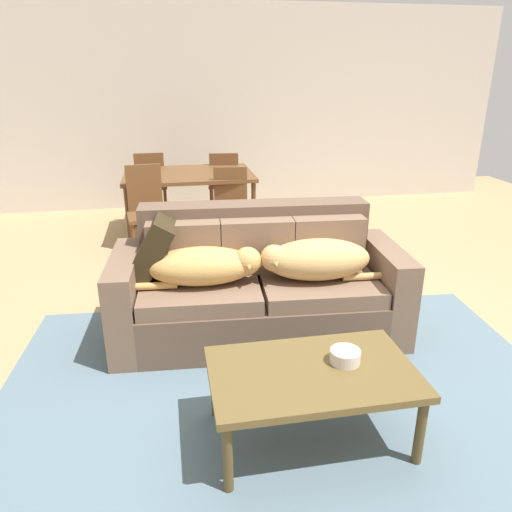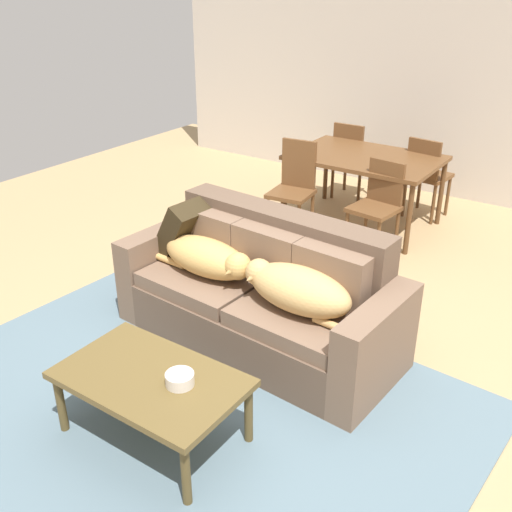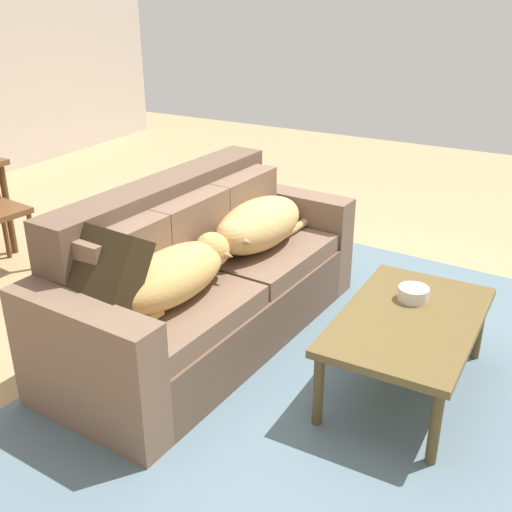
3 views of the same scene
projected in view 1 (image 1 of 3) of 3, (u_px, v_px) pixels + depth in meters
ground_plane at (299, 337)px, 3.62m from camera, size 10.00×10.00×0.00m
back_partition at (227, 108)px, 6.81m from camera, size 8.00×0.12×2.70m
area_rug at (285, 403)px, 2.89m from camera, size 3.61×2.83×0.01m
couch at (258, 287)px, 3.59m from camera, size 2.12×0.98×0.93m
dog_on_left_cushion at (206, 266)px, 3.33m from camera, size 0.91×0.38×0.26m
dog_on_right_cushion at (315, 260)px, 3.41m from camera, size 0.91×0.42×0.29m
throw_pillow_by_left_arm at (152, 248)px, 3.43m from camera, size 0.42×0.51×0.49m
coffee_table at (312, 378)px, 2.49m from camera, size 1.05×0.64×0.43m
bowl_on_coffee_table at (345, 356)px, 2.53m from camera, size 0.16×0.16×0.07m
dining_table at (189, 178)px, 5.63m from camera, size 1.46×1.00×0.74m
dining_chair_near_left at (147, 207)px, 5.05m from camera, size 0.44×0.44×0.94m
dining_chair_near_right at (231, 204)px, 5.24m from camera, size 0.45×0.45×0.88m
dining_chair_far_left at (151, 183)px, 6.19m from camera, size 0.41×0.41×0.90m
dining_chair_far_right at (224, 182)px, 6.26m from camera, size 0.45×0.45×0.89m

